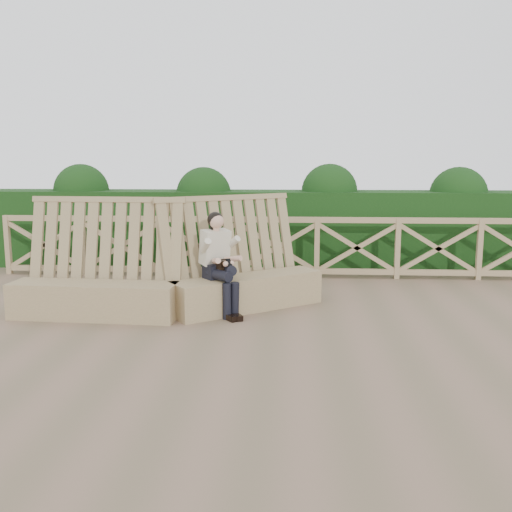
{
  "coord_description": "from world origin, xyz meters",
  "views": [
    {
      "loc": [
        0.25,
        -6.66,
        2.07
      ],
      "look_at": [
        -0.18,
        0.4,
        0.9
      ],
      "focal_mm": 40.0,
      "sensor_mm": 36.0,
      "label": 1
    }
  ],
  "objects": [
    {
      "name": "hedge",
      "position": [
        0.0,
        4.7,
        0.75
      ],
      "size": [
        12.0,
        1.2,
        1.5
      ],
      "primitive_type": "cube",
      "color": "black",
      "rests_on": "ground"
    },
    {
      "name": "ground",
      "position": [
        0.0,
        0.0,
        0.0
      ],
      "size": [
        60.0,
        60.0,
        0.0
      ],
      "primitive_type": "plane",
      "color": "brown",
      "rests_on": "ground"
    },
    {
      "name": "woman",
      "position": [
        -0.72,
        0.97,
        0.76
      ],
      "size": [
        0.68,
        0.83,
        1.4
      ],
      "rotation": [
        0.0,
        0.0,
        0.66
      ],
      "color": "black",
      "rests_on": "ground"
    },
    {
      "name": "guardrail",
      "position": [
        0.0,
        3.5,
        0.55
      ],
      "size": [
        10.1,
        0.09,
        1.1
      ],
      "color": "olive",
      "rests_on": "ground"
    },
    {
      "name": "bench",
      "position": [
        -1.39,
        0.99,
        0.41
      ],
      "size": [
        4.2,
        1.97,
        1.61
      ],
      "rotation": [
        0.0,
        0.0,
        0.33
      ],
      "color": "olive",
      "rests_on": "ground"
    }
  ]
}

